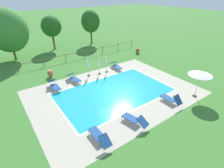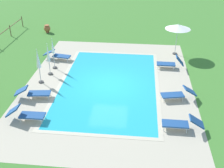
# 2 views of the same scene
# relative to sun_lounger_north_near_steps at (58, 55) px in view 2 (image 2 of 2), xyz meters

# --- Properties ---
(ground_plane) EXTENTS (160.00, 160.00, 0.00)m
(ground_plane) POSITION_rel_sun_lounger_north_near_steps_xyz_m (-3.40, -4.26, -0.35)
(ground_plane) COLOR #3D752D
(pool_deck_paving) EXTENTS (14.52, 10.55, 0.01)m
(pool_deck_paving) POSITION_rel_sun_lounger_north_near_steps_xyz_m (-3.40, -4.26, -0.35)
(pool_deck_paving) COLOR #B2A893
(pool_deck_paving) RESTS_ON ground
(swimming_pool_water) EXTENTS (9.90, 5.94, 0.01)m
(swimming_pool_water) POSITION_rel_sun_lounger_north_near_steps_xyz_m (-3.40, -4.26, -0.35)
(swimming_pool_water) COLOR #23A8C1
(swimming_pool_water) RESTS_ON ground
(pool_coping_rim) EXTENTS (10.38, 6.42, 0.01)m
(pool_coping_rim) POSITION_rel_sun_lounger_north_near_steps_xyz_m (-3.40, -4.26, -0.34)
(pool_coping_rim) COLOR #C0B59F
(pool_coping_rim) RESTS_ON ground
(sun_lounger_north_near_steps) EXTENTS (0.93, 2.14, 0.71)m
(sun_lounger_north_near_steps) POSITION_rel_sun_lounger_north_near_steps_xyz_m (0.00, 0.00, 0.00)
(sun_lounger_north_near_steps) COLOR navy
(sun_lounger_north_near_steps) RESTS_ON ground
(sun_lounger_north_mid) EXTENTS (0.63, 1.88, 0.98)m
(sun_lounger_north_mid) POSITION_rel_sun_lounger_north_near_steps_xyz_m (-0.62, -8.31, 0.04)
(sun_lounger_north_mid) COLOR navy
(sun_lounger_north_mid) RESTS_ON ground
(sun_lounger_north_far) EXTENTS (0.63, 2.00, 0.84)m
(sun_lounger_north_far) POSITION_rel_sun_lounger_north_near_steps_xyz_m (-7.61, -0.46, 0.02)
(sun_lounger_north_far) COLOR navy
(sun_lounger_north_far) RESTS_ON ground
(sun_lounger_north_end) EXTENTS (1.01, 2.11, 0.80)m
(sun_lounger_north_end) POSITION_rel_sun_lounger_north_near_steps_xyz_m (-4.76, -8.44, 0.01)
(sun_lounger_north_end) COLOR navy
(sun_lounger_north_end) RESTS_ON ground
(sun_lounger_south_near_corner) EXTENTS (0.61, 2.03, 0.79)m
(sun_lounger_south_near_corner) POSITION_rel_sun_lounger_north_near_steps_xyz_m (-7.57, -8.35, 0.01)
(sun_lounger_south_near_corner) COLOR navy
(sun_lounger_south_near_corner) RESTS_ON ground
(sun_lounger_south_far) EXTENTS (0.86, 2.11, 0.75)m
(sun_lounger_south_far) POSITION_rel_sun_lounger_north_near_steps_xyz_m (-5.48, -0.09, 0.01)
(sun_lounger_south_far) COLOR navy
(sun_lounger_south_far) RESTS_ON ground
(patio_umbrella_open_foreground) EXTENTS (1.92, 1.92, 2.45)m
(patio_umbrella_open_foreground) POSITION_rel_sun_lounger_north_near_steps_xyz_m (1.97, -8.93, 1.87)
(patio_umbrella_open_foreground) COLOR #383838
(patio_umbrella_open_foreground) RESTS_ON ground
(patio_umbrella_closed_row_west) EXTENTS (0.32, 0.32, 2.26)m
(patio_umbrella_closed_row_west) POSITION_rel_sun_lounger_north_near_steps_xyz_m (-2.44, -0.12, 1.05)
(patio_umbrella_closed_row_west) COLOR #383838
(patio_umbrella_closed_row_west) RESTS_ON ground
(patio_umbrella_closed_row_mid_west) EXTENTS (0.32, 0.32, 2.35)m
(patio_umbrella_closed_row_mid_west) POSITION_rel_sun_lounger_north_near_steps_xyz_m (-3.62, 0.14, 1.19)
(patio_umbrella_closed_row_mid_west) COLOR #383838
(patio_umbrella_closed_row_mid_west) RESTS_ON ground
(patio_umbrella_closed_row_centre) EXTENTS (0.32, 0.32, 2.26)m
(patio_umbrella_closed_row_centre) POSITION_rel_sun_lounger_north_near_steps_xyz_m (-1.48, -0.16, 1.06)
(patio_umbrella_closed_row_centre) COLOR #383838
(patio_umbrella_closed_row_centre) RESTS_ON ground
(terracotta_urn_by_tree) EXTENTS (0.60, 0.60, 0.73)m
(terracotta_urn_by_tree) POSITION_rel_sun_lounger_north_near_steps_xyz_m (5.96, 2.71, 0.04)
(terracotta_urn_by_tree) COLOR #A85B38
(terracotta_urn_by_tree) RESTS_ON ground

